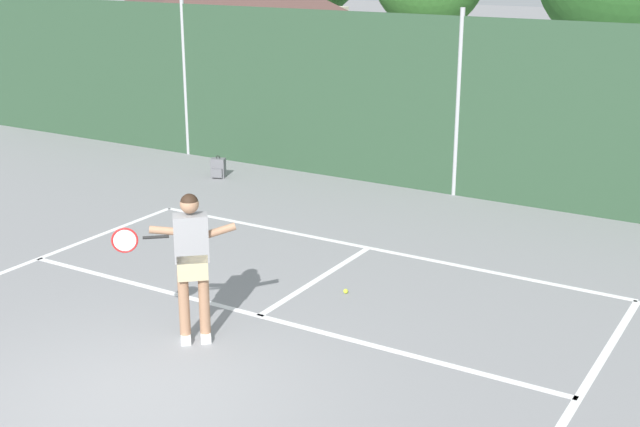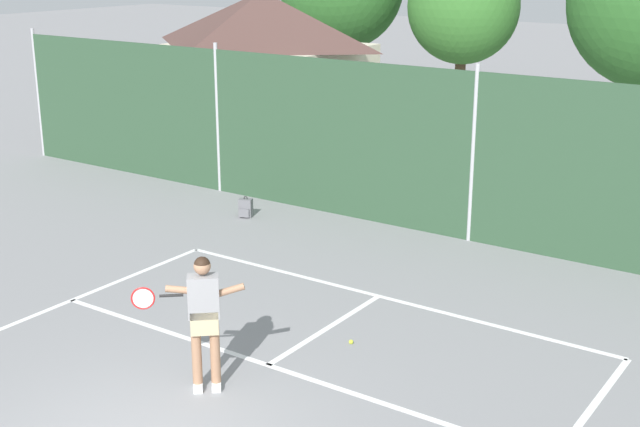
% 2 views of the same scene
% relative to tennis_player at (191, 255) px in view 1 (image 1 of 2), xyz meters
% --- Properties ---
extents(ground_plane, '(120.00, 120.00, 0.00)m').
position_rel_tennis_player_xyz_m(ground_plane, '(0.26, -1.48, -1.11)').
color(ground_plane, gray).
extents(court_markings, '(8.30, 11.10, 0.01)m').
position_rel_tennis_player_xyz_m(court_markings, '(0.26, -0.83, -1.11)').
color(court_markings, white).
rests_on(court_markings, ground).
extents(chainlink_fence, '(26.09, 0.09, 3.50)m').
position_rel_tennis_player_xyz_m(chainlink_fence, '(0.26, 7.52, 0.57)').
color(chainlink_fence, '#2D4C33').
rests_on(chainlink_fence, ground).
extents(clubhouse_building, '(5.68, 4.71, 4.41)m').
position_rel_tennis_player_xyz_m(clubhouse_building, '(-8.53, 12.19, 1.17)').
color(clubhouse_building, beige).
rests_on(clubhouse_building, ground).
extents(tennis_player, '(1.05, 1.06, 1.85)m').
position_rel_tennis_player_xyz_m(tennis_player, '(0.00, 0.00, 0.00)').
color(tennis_player, silver).
rests_on(tennis_player, ground).
extents(tennis_ball, '(0.07, 0.07, 0.07)m').
position_rel_tennis_player_xyz_m(tennis_ball, '(0.85, 2.22, -1.08)').
color(tennis_ball, '#CCE033').
rests_on(tennis_ball, ground).
extents(backpack_grey, '(0.33, 0.31, 0.46)m').
position_rel_tennis_player_xyz_m(backpack_grey, '(-4.39, 6.21, -0.92)').
color(backpack_grey, slate).
rests_on(backpack_grey, ground).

